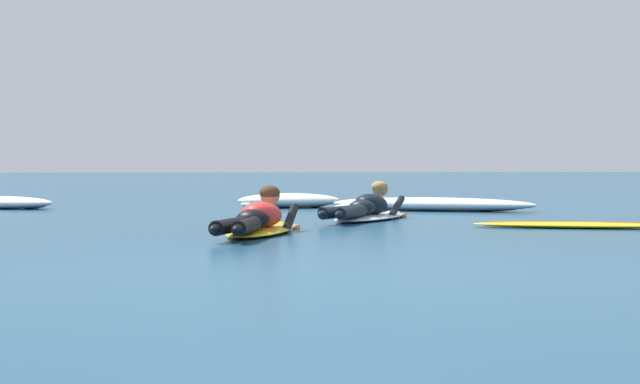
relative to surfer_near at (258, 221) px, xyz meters
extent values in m
plane|color=navy|center=(0.04, 6.37, -0.14)|extent=(120.00, 120.00, 0.00)
ellipsoid|color=yellow|center=(0.03, 0.10, -0.11)|extent=(1.05, 2.03, 0.07)
ellipsoid|color=yellow|center=(0.28, 1.00, -0.10)|extent=(0.24, 0.25, 0.06)
ellipsoid|color=red|center=(0.04, 0.15, 0.06)|extent=(0.57, 0.76, 0.35)
ellipsoid|color=black|center=(-0.06, -0.23, 0.03)|extent=(0.40, 0.36, 0.20)
cylinder|color=black|center=(-0.30, -0.76, 0.00)|extent=(0.42, 0.86, 0.14)
ellipsoid|color=black|center=(-0.44, -1.17, 0.00)|extent=(0.16, 0.24, 0.08)
cylinder|color=black|center=(-0.15, -0.81, 0.00)|extent=(0.32, 0.87, 0.14)
ellipsoid|color=black|center=(-0.24, -1.23, 0.00)|extent=(0.16, 0.24, 0.08)
cylinder|color=black|center=(-0.07, 0.57, -0.02)|extent=(0.25, 0.60, 0.34)
sphere|color=tan|center=(0.04, 0.95, -0.12)|extent=(0.09, 0.09, 0.09)
cylinder|color=black|center=(0.35, 0.43, -0.02)|extent=(0.25, 0.60, 0.34)
sphere|color=tan|center=(0.45, 0.79, -0.12)|extent=(0.09, 0.09, 0.09)
sphere|color=tan|center=(0.15, 0.54, 0.24)|extent=(0.21, 0.21, 0.21)
ellipsoid|color=#47331E|center=(0.15, 0.52, 0.27)|extent=(0.27, 0.25, 0.16)
ellipsoid|color=white|center=(1.56, 2.67, -0.11)|extent=(1.48, 2.13, 0.07)
ellipsoid|color=white|center=(2.01, 3.55, -0.10)|extent=(0.28, 0.28, 0.06)
ellipsoid|color=black|center=(1.58, 2.71, 0.06)|extent=(0.64, 0.74, 0.34)
ellipsoid|color=black|center=(1.41, 2.38, 0.03)|extent=(0.43, 0.40, 0.20)
cylinder|color=black|center=(1.06, 1.87, 0.00)|extent=(0.60, 0.88, 0.14)
ellipsoid|color=black|center=(0.82, 1.46, 0.00)|extent=(0.19, 0.24, 0.08)
cylinder|color=black|center=(1.20, 1.80, 0.00)|extent=(0.51, 0.92, 0.14)
ellipsoid|color=black|center=(1.01, 1.37, 0.00)|extent=(0.19, 0.24, 0.08)
cylinder|color=black|center=(1.54, 3.12, -0.02)|extent=(0.36, 0.59, 0.35)
sphere|color=tan|center=(1.72, 3.48, -0.12)|extent=(0.09, 0.09, 0.09)
cylinder|color=black|center=(1.92, 2.91, -0.02)|extent=(0.36, 0.59, 0.35)
sphere|color=tan|center=(2.10, 3.24, -0.12)|extent=(0.09, 0.09, 0.09)
sphere|color=tan|center=(1.75, 3.04, 0.24)|extent=(0.21, 0.21, 0.21)
ellipsoid|color=#AD894C|center=(1.74, 3.03, 0.27)|extent=(0.29, 0.28, 0.16)
ellipsoid|color=yellow|center=(3.56, 0.75, -0.11)|extent=(2.29, 1.13, 0.07)
cube|color=orange|center=(3.56, 0.75, -0.07)|extent=(1.83, 0.60, 0.01)
ellipsoid|color=white|center=(2.88, 5.05, -0.04)|extent=(3.13, 1.88, 0.20)
ellipsoid|color=white|center=(3.64, 4.83, -0.07)|extent=(1.09, 0.97, 0.14)
ellipsoid|color=white|center=(1.99, 5.37, -0.09)|extent=(1.15, 0.42, 0.11)
ellipsoid|color=white|center=(0.81, 6.38, -0.02)|extent=(1.71, 0.92, 0.24)
ellipsoid|color=white|center=(1.22, 6.53, -0.06)|extent=(0.71, 0.61, 0.17)
ellipsoid|color=white|center=(0.32, 6.27, -0.08)|extent=(0.68, 0.54, 0.13)
ellipsoid|color=white|center=(-3.74, 6.52, -0.04)|extent=(1.95, 1.41, 0.20)
ellipsoid|color=white|center=(-3.28, 6.44, -0.07)|extent=(0.75, 0.68, 0.14)
camera|label=1|loc=(-0.54, -10.83, 0.60)|focal=60.24mm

